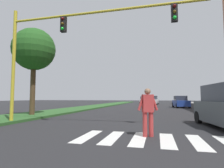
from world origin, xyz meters
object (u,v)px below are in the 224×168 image
Objects in this scene: sedan_far_horizon at (144,100)px; traffic_light_gantry at (64,38)px; sedan_midblock at (181,102)px; pedestrian_performer at (148,110)px; tree_mid at (34,50)px; sedan_distant at (153,100)px.

traffic_light_gantry is at bearing -90.93° from sedan_far_horizon.
sedan_midblock is (7.74, 19.04, -3.64)m from traffic_light_gantry.
traffic_light_gantry is 2.24× the size of sedan_far_horizon.
sedan_far_horizon is at bearing 89.07° from traffic_light_gantry.
pedestrian_performer is 0.38× the size of sedan_far_horizon.
traffic_light_gantry is at bearing -38.10° from tree_mid.
sedan_far_horizon is (-7.00, 26.53, 0.05)m from sedan_midblock.
sedan_distant is at bearing 83.05° from traffic_light_gantry.
sedan_distant is at bearing 108.00° from sedan_midblock.
pedestrian_performer is at bearing -21.19° from traffic_light_gantry.
sedan_distant is at bearing -78.00° from sedan_far_horizon.
sedan_distant reaches higher than sedan_midblock.
traffic_light_gantry is 5.86× the size of pedestrian_performer.
sedan_midblock is at bearing 52.65° from tree_mid.
traffic_light_gantry reaches higher than sedan_distant.
sedan_midblock is (3.51, 20.68, -0.17)m from pedestrian_performer.
sedan_distant reaches higher than sedan_far_horizon.
pedestrian_performer is 47.33m from sedan_far_horizon.
traffic_light_gantry is 20.87m from sedan_midblock.
tree_mid is 1.45× the size of sedan_distant.
traffic_light_gantry reaches higher than sedan_midblock.
traffic_light_gantry is at bearing -112.13° from sedan_midblock.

